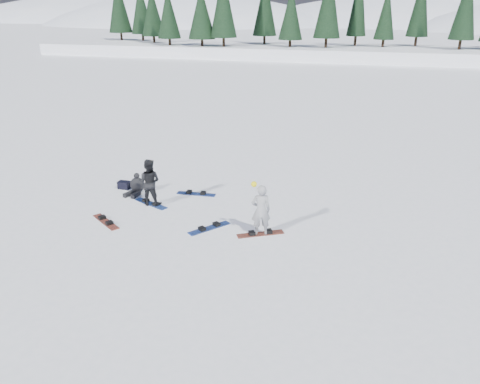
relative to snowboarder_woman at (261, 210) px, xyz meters
The scene contains 11 objects.
ground 1.14m from the snowboarder_woman, 141.73° to the left, with size 420.00×420.00×0.00m, color white.
alpine_backdrop 190.62m from the snowboarder_woman, 93.72° to the left, with size 412.50×227.00×53.20m.
snowboarder_woman is the anchor object (origin of this frame).
snowboarder_man 4.60m from the snowboarder_woman, 164.04° to the left, with size 0.83×0.65×1.71m, color black.
seated_rider 5.86m from the snowboarder_woman, 158.43° to the left, with size 0.65×0.98×0.79m.
gear_bag 6.62m from the snowboarder_woman, 158.64° to the left, with size 0.45×0.30×0.30m, color black.
snowboard_woman 0.83m from the snowboarder_woman, 30.96° to the left, with size 1.50×0.28×0.03m, color maroon.
snowboard_man 4.68m from the snowboarder_woman, 164.04° to the left, with size 1.50×0.28×0.03m, color #1B3F98.
snowboard_loose_c 4.20m from the snowboarder_woman, 140.56° to the left, with size 1.50×0.28×0.03m, color navy.
snowboard_loose_b 5.28m from the snowboarder_woman, behind, with size 1.50×0.28×0.03m, color maroon.
snowboard_loose_a 1.89m from the snowboarder_woman, behind, with size 1.50×0.28×0.03m, color navy.
Camera 1 is at (3.64, -13.38, 6.73)m, focal length 35.00 mm.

